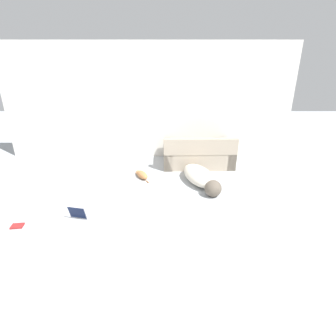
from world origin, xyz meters
The scene contains 7 objects.
ground_plane centered at (0.00, 0.00, 0.00)m, with size 20.00×20.00×0.00m, color #ADB2B7.
wall_back centered at (0.00, 3.68, 1.39)m, with size 7.11×0.06×2.79m.
couch centered at (1.22, 3.04, 0.25)m, with size 1.67×0.97×0.76m.
dog centered at (1.17, 1.97, 0.16)m, with size 0.84×1.58×0.32m.
cat centered at (-0.07, 2.28, 0.07)m, with size 0.36×0.52×0.15m.
laptop_open centered at (-0.95, 0.61, 0.08)m, with size 0.36×0.37×0.26m.
book_red centered at (-1.83, 0.49, 0.01)m, with size 0.19×0.16×0.02m.
Camera 1 is at (0.50, -2.88, 2.40)m, focal length 28.00 mm.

